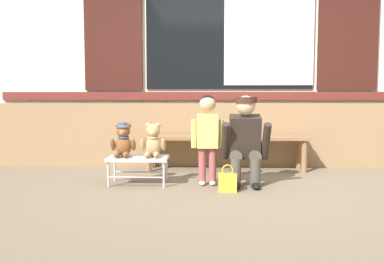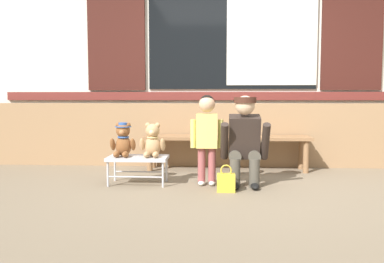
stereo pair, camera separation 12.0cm
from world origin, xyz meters
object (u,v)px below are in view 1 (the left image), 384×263
Objects in this scene: small_display_bench at (138,160)px; teddy_bear_plain at (153,141)px; child_standing at (208,130)px; wooden_bench_long at (225,141)px; handbag_on_ground at (227,182)px; teddy_bear_with_hat at (123,140)px; adult_crouching at (246,140)px.

teddy_bear_plain is (0.16, 0.00, 0.20)m from small_display_bench.
child_standing is at bearing -0.89° from small_display_bench.
wooden_bench_long is 7.72× the size of handbag_on_ground.
small_display_bench is at bearing -179.49° from teddy_bear_plain.
small_display_bench is 0.26m from teddy_bear_with_hat.
handbag_on_ground is at bearing -21.94° from teddy_bear_plain.
wooden_bench_long is 3.28× the size of small_display_bench.
wooden_bench_long is at bearing 75.63° from child_standing.
adult_crouching is (1.30, -0.02, 0.01)m from teddy_bear_with_hat.
teddy_bear_with_hat is (-0.16, 0.00, 0.21)m from small_display_bench.
teddy_bear_with_hat is at bearing 178.97° from adult_crouching.
handbag_on_ground is at bearing -125.30° from adult_crouching.
handbag_on_ground is (1.10, -0.31, -0.38)m from teddy_bear_with_hat.
child_standing is at bearing 123.36° from handbag_on_ground.
small_display_bench is 0.67× the size of child_standing.
handbag_on_ground is at bearing -15.97° from teddy_bear_with_hat.
small_display_bench reaches higher than handbag_on_ground.
teddy_bear_plain is (-0.81, -0.89, 0.09)m from wooden_bench_long.
adult_crouching is at bearing -79.40° from wooden_bench_long.
handbag_on_ground is (-0.21, -0.29, -0.38)m from adult_crouching.
small_display_bench is at bearing 178.93° from adult_crouching.
adult_crouching is (0.17, -0.92, 0.11)m from wooden_bench_long.
teddy_bear_plain is at bearing -0.13° from teddy_bear_with_hat.
teddy_bear_plain is (0.32, -0.00, -0.01)m from teddy_bear_with_hat.
wooden_bench_long is 5.78× the size of teddy_bear_with_hat.
adult_crouching reaches higher than teddy_bear_plain.
child_standing is at bearing -1.27° from teddy_bear_plain.
teddy_bear_plain is 0.59m from child_standing.
handbag_on_ground is (0.78, -0.31, -0.37)m from teddy_bear_plain.
child_standing reaches higher than teddy_bear_plain.
teddy_bear_with_hat is 0.32m from teddy_bear_plain.
child_standing reaches higher than handbag_on_ground.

